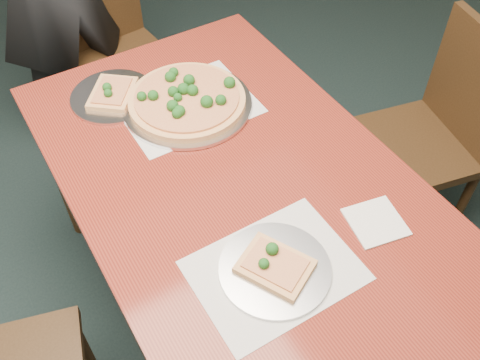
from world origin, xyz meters
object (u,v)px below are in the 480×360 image
dining_table (240,200)px  pizza_pan (187,100)px  chair_far (112,44)px  chair_right (434,130)px  slice_plate_far (113,95)px  slice_plate_near (275,267)px

dining_table → pizza_pan: bearing=86.6°
chair_far → chair_right: same height
dining_table → chair_right: bearing=0.8°
chair_far → slice_plate_far: (-0.21, -0.63, 0.25)m
dining_table → slice_plate_near: slice_plate_near is taller
chair_right → slice_plate_near: chair_right is taller
chair_far → pizza_pan: chair_far is taller
chair_right → dining_table: bearing=-77.1°
chair_right → slice_plate_near: bearing=-59.5°
chair_right → slice_plate_far: bearing=-104.6°
pizza_pan → slice_plate_near: (-0.10, -0.66, -0.01)m
dining_table → chair_right: size_ratio=1.65×
dining_table → chair_far: size_ratio=1.65×
pizza_pan → slice_plate_near: 0.67m
slice_plate_far → chair_right: bearing=-26.7°
chair_right → pizza_pan: size_ratio=2.17×
dining_table → pizza_pan: 0.38m
dining_table → chair_far: chair_far is taller
chair_far → slice_plate_near: bearing=-100.6°
pizza_pan → chair_right: bearing=-22.7°
chair_far → slice_plate_far: chair_far is taller
slice_plate_far → chair_far: bearing=71.6°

